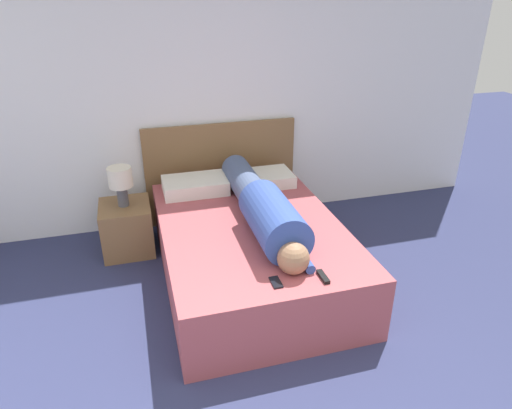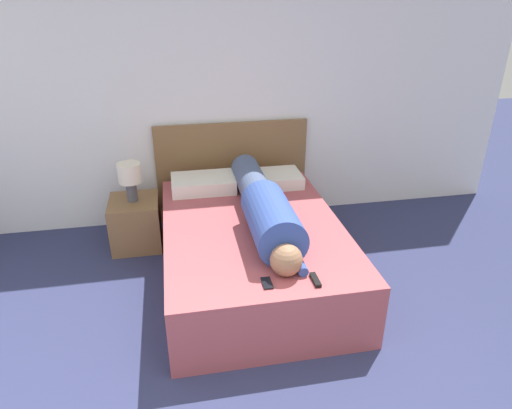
# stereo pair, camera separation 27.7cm
# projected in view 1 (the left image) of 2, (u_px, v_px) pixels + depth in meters

# --- Properties ---
(wall_back) EXTENTS (6.39, 0.06, 2.60)m
(wall_back) POSITION_uv_depth(u_px,v_px,m) (198.00, 98.00, 4.44)
(wall_back) COLOR white
(wall_back) RESTS_ON ground_plane
(bed) EXTENTS (1.45, 2.08, 0.52)m
(bed) POSITION_uv_depth(u_px,v_px,m) (251.00, 251.00, 3.86)
(bed) COLOR #A84C51
(bed) RESTS_ON ground_plane
(headboard) EXTENTS (1.57, 0.04, 1.05)m
(headboard) POSITION_uv_depth(u_px,v_px,m) (222.00, 172.00, 4.77)
(headboard) COLOR brown
(headboard) RESTS_ON ground_plane
(nightstand) EXTENTS (0.46, 0.49, 0.47)m
(nightstand) POSITION_uv_depth(u_px,v_px,m) (127.00, 228.00, 4.28)
(nightstand) COLOR brown
(nightstand) RESTS_ON ground_plane
(table_lamp) EXTENTS (0.21, 0.21, 0.37)m
(table_lamp) POSITION_uv_depth(u_px,v_px,m) (120.00, 181.00, 4.07)
(table_lamp) COLOR #4C4C51
(table_lamp) RESTS_ON nightstand
(person_lying) EXTENTS (0.36, 1.81, 0.36)m
(person_lying) POSITION_uv_depth(u_px,v_px,m) (264.00, 208.00, 3.67)
(person_lying) COLOR #936B4C
(person_lying) RESTS_ON bed
(pillow_near_headboard) EXTENTS (0.60, 0.39, 0.13)m
(pillow_near_headboard) POSITION_uv_depth(u_px,v_px,m) (195.00, 185.00, 4.31)
(pillow_near_headboard) COLOR silver
(pillow_near_headboard) RESTS_ON bed
(pillow_second) EXTENTS (0.57, 0.39, 0.12)m
(pillow_second) POSITION_uv_depth(u_px,v_px,m) (263.00, 179.00, 4.48)
(pillow_second) COLOR silver
(pillow_second) RESTS_ON bed
(tv_remote) EXTENTS (0.04, 0.15, 0.02)m
(tv_remote) POSITION_uv_depth(u_px,v_px,m) (323.00, 277.00, 3.05)
(tv_remote) COLOR black
(tv_remote) RESTS_ON bed
(cell_phone) EXTENTS (0.06, 0.13, 0.01)m
(cell_phone) POSITION_uv_depth(u_px,v_px,m) (276.00, 282.00, 3.01)
(cell_phone) COLOR black
(cell_phone) RESTS_ON bed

